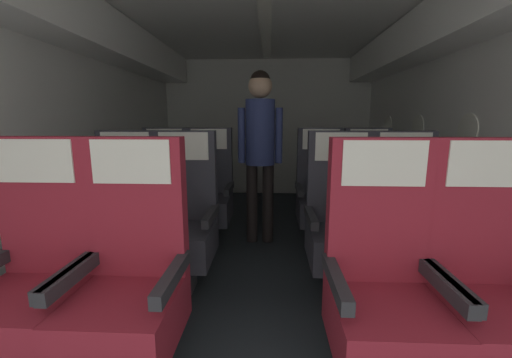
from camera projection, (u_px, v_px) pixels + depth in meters
ground at (263, 260)px, 2.79m from camera, size 3.56×5.58×0.02m
fuselage_shell at (264, 76)px, 2.74m from camera, size 3.44×5.23×2.22m
seat_a_left_window at (35, 282)px, 1.45m from camera, size 0.48×0.50×1.14m
seat_a_left_aisle at (131, 285)px, 1.42m from camera, size 0.48×0.50×1.14m
seat_a_right_aisle at (488, 293)px, 1.35m from camera, size 0.48×0.50×1.14m
seat_a_right_window at (382, 291)px, 1.37m from camera, size 0.48×0.50×1.14m
seat_b_left_window at (125, 221)px, 2.31m from camera, size 0.48×0.50×1.14m
seat_b_left_aisle at (183, 223)px, 2.27m from camera, size 0.48×0.50×1.14m
seat_b_right_aisle at (404, 225)px, 2.22m from camera, size 0.48×0.50×1.14m
seat_b_right_window at (340, 225)px, 2.22m from camera, size 0.48×0.50×1.14m
seat_c_left_window at (164, 194)px, 3.17m from camera, size 0.48×0.50×1.14m
seat_c_left_aisle at (208, 195)px, 3.13m from camera, size 0.48×0.50×1.14m
seat_c_right_aisle at (368, 196)px, 3.07m from camera, size 0.48×0.50×1.14m
seat_c_right_window at (320, 196)px, 3.10m from camera, size 0.48×0.50×1.14m
flight_attendant at (260, 139)px, 3.02m from camera, size 0.43×0.28×1.67m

